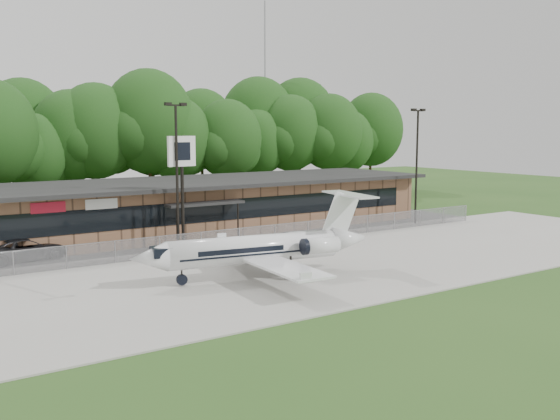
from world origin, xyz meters
TOP-DOWN VIEW (x-y plane):
  - ground at (0.00, 0.00)m, footprint 160.00×160.00m
  - apron at (0.00, 8.00)m, footprint 64.00×18.00m
  - parking_lot at (0.00, 19.50)m, footprint 50.00×9.00m
  - terminal at (-0.00, 23.94)m, footprint 41.00×11.65m
  - fence at (0.00, 15.00)m, footprint 46.00×0.04m
  - treeline at (0.00, 42.00)m, footprint 72.00×12.00m
  - radio_mast at (22.00, 48.00)m, footprint 0.20×0.20m
  - light_pole_mid at (-5.00, 16.50)m, footprint 1.55×0.30m
  - light_pole_right at (18.00, 16.50)m, footprint 1.55×0.30m
  - business_jet at (-4.35, 6.58)m, footprint 14.15×12.68m
  - suv at (-14.59, 19.15)m, footprint 5.90×3.55m
  - pole_sign at (-4.49, 16.80)m, footprint 2.10×0.44m

SIDE VIEW (x-z plane):
  - ground at x=0.00m, z-range 0.00..0.00m
  - parking_lot at x=0.00m, z-range 0.00..0.06m
  - apron at x=0.00m, z-range 0.00..0.08m
  - suv at x=-14.59m, z-range 0.00..1.53m
  - fence at x=0.00m, z-range 0.02..1.54m
  - business_jet at x=-4.35m, z-range -0.68..4.09m
  - terminal at x=0.00m, z-range 0.03..4.33m
  - light_pole_mid at x=-5.00m, z-range 0.86..11.09m
  - light_pole_right at x=18.00m, z-range 0.86..11.09m
  - pole_sign at x=-4.49m, z-range 2.12..10.10m
  - treeline at x=0.00m, z-range 0.00..15.00m
  - radio_mast at x=22.00m, z-range 0.00..25.00m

